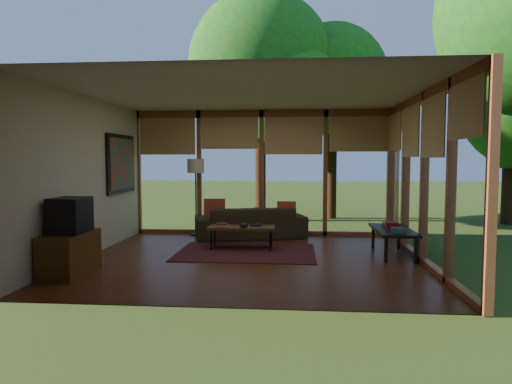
# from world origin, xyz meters

# --- Properties ---
(floor) EXTENTS (5.50, 5.50, 0.00)m
(floor) POSITION_xyz_m (0.00, 0.00, 0.00)
(floor) COLOR brown
(floor) RESTS_ON ground
(ceiling) EXTENTS (5.50, 5.50, 0.00)m
(ceiling) POSITION_xyz_m (0.00, 0.00, 2.70)
(ceiling) COLOR silver
(ceiling) RESTS_ON ground
(wall_left) EXTENTS (0.04, 5.00, 2.70)m
(wall_left) POSITION_xyz_m (-2.75, 0.00, 1.35)
(wall_left) COLOR beige
(wall_left) RESTS_ON ground
(wall_front) EXTENTS (5.50, 0.04, 2.70)m
(wall_front) POSITION_xyz_m (0.00, -2.50, 1.35)
(wall_front) COLOR beige
(wall_front) RESTS_ON ground
(window_wall_back) EXTENTS (5.50, 0.12, 2.70)m
(window_wall_back) POSITION_xyz_m (0.00, 2.50, 1.35)
(window_wall_back) COLOR #9A542F
(window_wall_back) RESTS_ON ground
(window_wall_right) EXTENTS (0.12, 5.00, 2.70)m
(window_wall_right) POSITION_xyz_m (2.75, 0.00, 1.35)
(window_wall_right) COLOR #9A542F
(window_wall_right) RESTS_ON ground
(tree_nw) EXTENTS (3.82, 3.82, 6.06)m
(tree_nw) POSITION_xyz_m (-0.20, 4.90, 4.14)
(tree_nw) COLOR #321E12
(tree_nw) RESTS_ON ground
(tree_ne) EXTENTS (2.97, 2.97, 5.37)m
(tree_ne) POSITION_xyz_m (1.74, 5.51, 3.87)
(tree_ne) COLOR #321E12
(tree_ne) RESTS_ON ground
(tree_far) EXTENTS (3.34, 3.34, 4.74)m
(tree_far) POSITION_xyz_m (6.11, 4.67, 3.06)
(tree_far) COLOR #321E12
(tree_far) RESTS_ON ground
(rug) EXTENTS (2.40, 1.70, 0.01)m
(rug) POSITION_xyz_m (-0.12, 0.50, 0.01)
(rug) COLOR maroon
(rug) RESTS_ON floor
(sofa) EXTENTS (2.41, 1.47, 0.66)m
(sofa) POSITION_xyz_m (-0.20, 2.00, 0.33)
(sofa) COLOR #332A19
(sofa) RESTS_ON floor
(pillow_left) EXTENTS (0.43, 0.23, 0.45)m
(pillow_left) POSITION_xyz_m (-0.95, 1.95, 0.59)
(pillow_left) COLOR maroon
(pillow_left) RESTS_ON sofa
(pillow_right) EXTENTS (0.38, 0.21, 0.40)m
(pillow_right) POSITION_xyz_m (0.55, 1.95, 0.57)
(pillow_right) COLOR maroon
(pillow_right) RESTS_ON sofa
(ct_book_lower) EXTENTS (0.22, 0.17, 0.03)m
(ct_book_lower) POSITION_xyz_m (-0.59, 0.73, 0.44)
(ct_book_lower) COLOR #AAA19A
(ct_book_lower) RESTS_ON coffee_table
(ct_book_upper) EXTENTS (0.20, 0.16, 0.03)m
(ct_book_upper) POSITION_xyz_m (-0.59, 0.73, 0.47)
(ct_book_upper) COLOR maroon
(ct_book_upper) RESTS_ON coffee_table
(ct_book_side) EXTENTS (0.24, 0.20, 0.03)m
(ct_book_side) POSITION_xyz_m (0.01, 0.86, 0.44)
(ct_book_side) COLOR black
(ct_book_side) RESTS_ON coffee_table
(ct_bowl) EXTENTS (0.16, 0.16, 0.07)m
(ct_bowl) POSITION_xyz_m (-0.19, 0.68, 0.46)
(ct_bowl) COLOR black
(ct_bowl) RESTS_ON coffee_table
(media_cabinet) EXTENTS (0.50, 1.00, 0.60)m
(media_cabinet) POSITION_xyz_m (-2.47, -1.22, 0.30)
(media_cabinet) COLOR #573B17
(media_cabinet) RESTS_ON floor
(television) EXTENTS (0.45, 0.55, 0.50)m
(television) POSITION_xyz_m (-2.45, -1.22, 0.85)
(television) COLOR black
(television) RESTS_ON media_cabinet
(console_book_a) EXTENTS (0.23, 0.18, 0.08)m
(console_book_a) POSITION_xyz_m (2.40, 0.10, 0.49)
(console_book_a) COLOR #386358
(console_book_a) RESTS_ON side_console
(console_book_b) EXTENTS (0.23, 0.18, 0.10)m
(console_book_b) POSITION_xyz_m (2.40, 0.55, 0.50)
(console_book_b) COLOR maroon
(console_book_b) RESTS_ON side_console
(console_book_c) EXTENTS (0.22, 0.18, 0.05)m
(console_book_c) POSITION_xyz_m (2.40, 0.95, 0.48)
(console_book_c) COLOR #AAA19A
(console_book_c) RESTS_ON side_console
(floor_lamp) EXTENTS (0.36, 0.36, 1.65)m
(floor_lamp) POSITION_xyz_m (-1.40, 2.26, 1.41)
(floor_lamp) COLOR black
(floor_lamp) RESTS_ON floor
(coffee_table) EXTENTS (1.20, 0.50, 0.43)m
(coffee_table) POSITION_xyz_m (-0.24, 0.78, 0.39)
(coffee_table) COLOR #573B17
(coffee_table) RESTS_ON floor
(side_console) EXTENTS (0.60, 1.40, 0.46)m
(side_console) POSITION_xyz_m (2.40, 0.50, 0.41)
(side_console) COLOR black
(side_console) RESTS_ON floor
(wall_painting) EXTENTS (0.06, 1.35, 1.15)m
(wall_painting) POSITION_xyz_m (-2.71, 1.40, 1.55)
(wall_painting) COLOR black
(wall_painting) RESTS_ON wall_left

